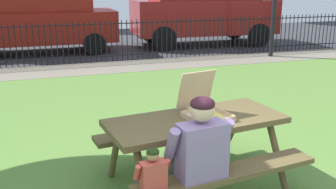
# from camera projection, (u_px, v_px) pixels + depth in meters

# --- Properties ---
(ground) EXTENTS (28.00, 12.14, 0.02)m
(ground) POSITION_uv_depth(u_px,v_px,m) (142.00, 160.00, 4.82)
(ground) COLOR #5C8538
(cobblestone_walkway) EXTENTS (28.00, 1.40, 0.01)m
(cobblestone_walkway) POSITION_uv_depth(u_px,v_px,m) (89.00, 69.00, 9.72)
(cobblestone_walkway) COLOR gray
(street_asphalt) EXTENTS (28.00, 7.28, 0.01)m
(street_asphalt) POSITION_uv_depth(u_px,v_px,m) (74.00, 43.00, 13.69)
(street_asphalt) COLOR #38383D
(picnic_table_foreground) EXTENTS (1.97, 1.70, 0.79)m
(picnic_table_foreground) POSITION_uv_depth(u_px,v_px,m) (196.00, 134.00, 4.00)
(picnic_table_foreground) COLOR brown
(picnic_table_foreground) RESTS_ON ground
(pizza_box_open) EXTENTS (0.50, 0.56, 0.46)m
(pizza_box_open) POSITION_uv_depth(u_px,v_px,m) (204.00, 109.00, 3.97)
(pizza_box_open) COLOR tan
(pizza_box_open) RESTS_ON picnic_table_foreground
(adult_at_table) EXTENTS (0.63, 0.63, 1.19)m
(adult_at_table) POSITION_uv_depth(u_px,v_px,m) (196.00, 152.00, 3.44)
(adult_at_table) COLOR #4B4B4B
(adult_at_table) RESTS_ON ground
(child_at_table) EXTENTS (0.32, 0.32, 0.82)m
(child_at_table) POSITION_uv_depth(u_px,v_px,m) (150.00, 181.00, 3.27)
(child_at_table) COLOR #393939
(child_at_table) RESTS_ON ground
(iron_fence_streetside) EXTENTS (22.89, 0.03, 1.10)m
(iron_fence_streetside) POSITION_uv_depth(u_px,v_px,m) (85.00, 42.00, 10.20)
(iron_fence_streetside) COLOR black
(iron_fence_streetside) RESTS_ON ground
(parked_car_left) EXTENTS (4.62, 1.99, 2.08)m
(parked_car_left) POSITION_uv_depth(u_px,v_px,m) (36.00, 16.00, 11.54)
(parked_car_left) COLOR maroon
(parked_car_left) RESTS_ON ground
(parked_car_center) EXTENTS (4.79, 2.27, 2.46)m
(parked_car_center) POSITION_uv_depth(u_px,v_px,m) (204.00, 5.00, 13.05)
(parked_car_center) COLOR maroon
(parked_car_center) RESTS_ON ground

